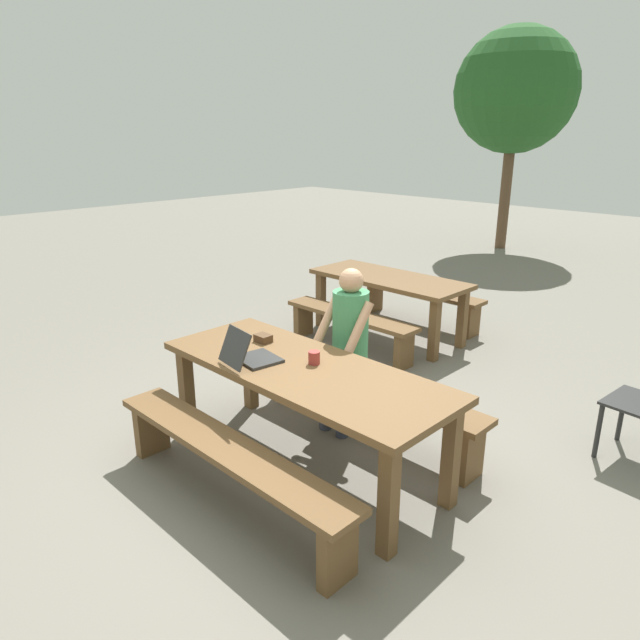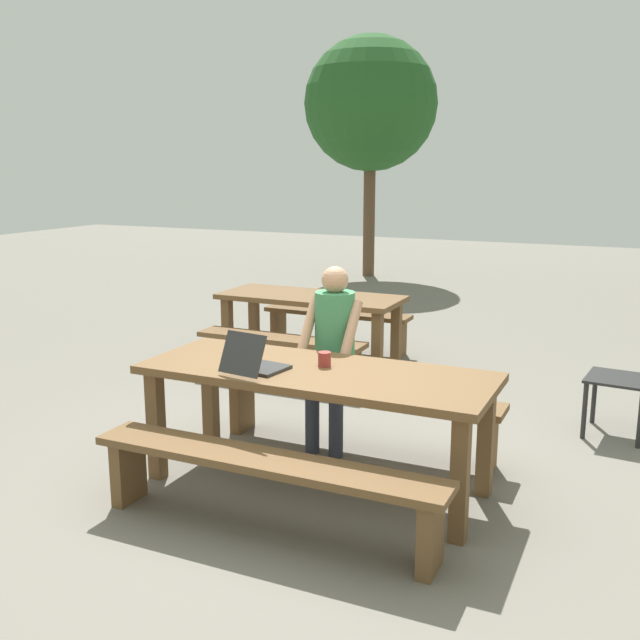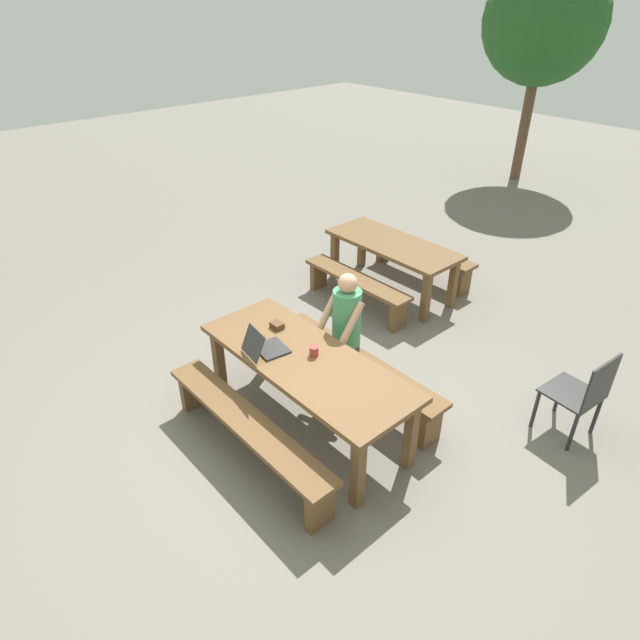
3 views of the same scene
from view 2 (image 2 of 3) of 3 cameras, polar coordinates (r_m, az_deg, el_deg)
The scene contains 13 objects.
ground_plane at distance 4.74m, azimuth -0.28°, elevation -12.73°, with size 30.00×30.00×0.00m, color slate.
picnic_table_front at distance 4.50m, azimuth -0.29°, elevation -5.11°, with size 2.17×0.83×0.76m.
bench_near at distance 4.06m, azimuth -4.34°, elevation -11.91°, with size 2.06×0.30×0.44m.
bench_far at distance 5.18m, azimuth 2.84°, elevation -6.48°, with size 2.06×0.30×0.44m.
laptop at distance 4.41m, azimuth -5.17°, elevation -3.30°, with size 0.34×0.40×0.26m.
small_pouch at distance 4.82m, azimuth -5.73°, elevation -2.39°, with size 0.12×0.09×0.06m.
coffee_mug at distance 4.53m, azimuth 0.35°, elevation -3.06°, with size 0.08×0.08×0.09m.
person_seated at distance 5.09m, azimuth 0.98°, elevation -2.04°, with size 0.39×0.40×1.30m.
plastic_chair at distance 5.82m, azimuth 23.07°, elevation -3.91°, with size 0.48×0.48×0.90m.
picnic_table_mid at distance 7.28m, azimuth -0.72°, elevation 1.11°, with size 1.82×0.75×0.71m.
bench_mid_south at distance 6.77m, azimuth -3.10°, elevation -2.20°, with size 1.63×0.31×0.43m.
bench_mid_north at distance 7.93m, azimuth 1.32°, elevation -0.05°, with size 1.63×0.31×0.43m.
tree_left at distance 13.15m, azimuth 3.96°, elevation 16.37°, with size 2.29×2.29×4.13m.
Camera 2 is at (1.82, -3.89, 1.99)m, focal length 41.14 mm.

